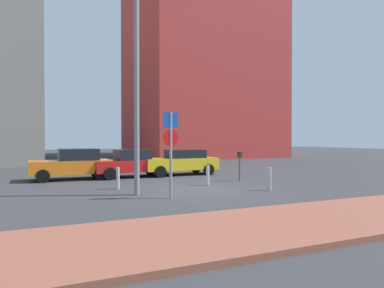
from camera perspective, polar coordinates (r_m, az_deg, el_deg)
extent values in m
plane|color=#38383A|center=(14.59, 0.92, -7.51)|extent=(120.00, 120.00, 0.00)
cube|color=#93513D|center=(9.29, 18.15, -11.98)|extent=(40.00, 3.47, 0.14)
cube|color=orange|center=(19.16, -19.22, -3.56)|extent=(4.04, 1.76, 0.69)
cube|color=black|center=(19.16, -18.11, -1.63)|extent=(1.97, 1.60, 0.60)
cylinder|color=black|center=(18.25, -23.26, -4.88)|extent=(0.64, 0.23, 0.64)
cylinder|color=black|center=(19.97, -23.38, -4.39)|extent=(0.64, 0.23, 0.64)
cylinder|color=black|center=(18.52, -14.73, -4.75)|extent=(0.64, 0.23, 0.64)
cylinder|color=black|center=(20.21, -15.57, -4.29)|extent=(0.64, 0.23, 0.64)
cube|color=red|center=(19.58, -9.86, -3.49)|extent=(4.28, 1.94, 0.64)
cube|color=black|center=(19.55, -9.79, -1.74)|extent=(1.86, 1.67, 0.56)
cylinder|color=black|center=(18.41, -13.31, -4.78)|extent=(0.65, 0.26, 0.64)
cylinder|color=black|center=(20.06, -14.48, -4.32)|extent=(0.65, 0.26, 0.64)
cylinder|color=black|center=(19.29, -5.05, -4.50)|extent=(0.65, 0.26, 0.64)
cylinder|color=black|center=(20.87, -6.82, -4.10)|extent=(0.65, 0.26, 0.64)
cube|color=gold|center=(20.43, -2.10, -3.25)|extent=(4.47, 1.83, 0.68)
cube|color=black|center=(20.55, -1.14, -1.60)|extent=(2.14, 1.62, 0.48)
cylinder|color=black|center=(19.11, -5.21, -4.55)|extent=(0.65, 0.24, 0.64)
cylinder|color=black|center=(20.70, -6.87, -4.14)|extent=(0.65, 0.24, 0.64)
cylinder|color=black|center=(20.36, 2.75, -4.22)|extent=(0.65, 0.24, 0.64)
cylinder|color=black|center=(21.86, 0.62, -3.87)|extent=(0.65, 0.24, 0.64)
cylinder|color=gray|center=(12.44, -3.50, -1.81)|extent=(0.10, 0.10, 3.09)
cube|color=#1447B7|center=(12.44, -3.51, 3.93)|extent=(0.55, 0.08, 0.55)
cylinder|color=red|center=(12.42, -3.50, 1.04)|extent=(0.60, 0.07, 0.60)
cylinder|color=#4C4C51|center=(17.80, 7.81, -4.07)|extent=(0.08, 0.08, 1.19)
cube|color=black|center=(17.75, 7.81, -1.71)|extent=(0.18, 0.14, 0.28)
cylinder|color=gray|center=(13.44, -9.07, 9.47)|extent=(0.20, 0.20, 8.28)
cylinder|color=#B7B7BC|center=(15.06, -12.06, -5.49)|extent=(0.14, 0.14, 0.92)
cylinder|color=#B7B7BC|center=(14.76, 12.62, -5.58)|extent=(0.14, 0.14, 0.95)
cylinder|color=#B7B7BC|center=(15.87, 2.61, -5.15)|extent=(0.15, 0.15, 0.92)
cube|color=#BF3833|center=(44.22, 0.99, 13.34)|extent=(15.54, 16.29, 23.33)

